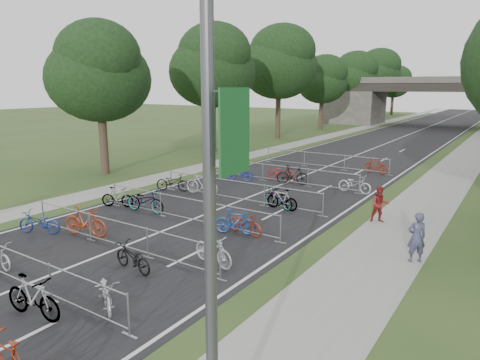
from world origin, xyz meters
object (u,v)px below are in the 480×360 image
Objects in this scene: overpass_bridge at (432,102)px; pedestrian_b at (380,205)px; pedestrian_a at (417,238)px; lamppost at (211,197)px.

pedestrian_b is at bearing -82.00° from overpass_bridge.
pedestrian_b is at bearing -94.59° from pedestrian_a.
lamppost is 4.78× the size of pedestrian_a.
lamppost is 5.20× the size of pedestrian_b.
overpass_bridge is 53.92m from pedestrian_a.
overpass_bridge is 18.04× the size of pedestrian_a.
overpass_bridge is at bearing 97.53° from lamppost.
lamppost is at bearing -112.66° from pedestrian_b.
lamppost is at bearing -82.47° from overpass_bridge.
lamppost is at bearing 48.70° from pedestrian_a.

